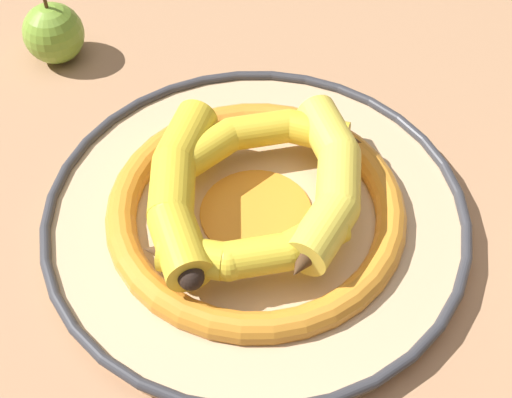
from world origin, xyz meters
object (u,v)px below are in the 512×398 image
at_px(decorative_bowl, 256,214).
at_px(banana_a, 266,136).
at_px(banana_b, 179,185).
at_px(banana_c, 250,251).
at_px(apple, 54,33).
at_px(banana_d, 330,183).

bearing_deg(decorative_bowl, banana_a, 87.03).
distance_m(banana_b, banana_c, 0.09).
bearing_deg(apple, banana_b, -51.61).
xyz_separation_m(banana_a, banana_c, (-0.00, -0.13, 0.00)).
relative_size(banana_c, banana_d, 0.82).
height_order(banana_a, banana_b, banana_b).
xyz_separation_m(banana_b, apple, (-0.18, 0.22, -0.02)).
relative_size(decorative_bowl, banana_b, 1.82).
relative_size(decorative_bowl, banana_d, 1.87).
distance_m(banana_b, apple, 0.29).
bearing_deg(banana_c, banana_a, 73.22).
relative_size(banana_d, apple, 2.60).
height_order(banana_b, banana_d, same).
height_order(banana_a, apple, apple).
distance_m(banana_a, apple, 0.29).
distance_m(decorative_bowl, banana_a, 0.07).
height_order(decorative_bowl, banana_c, banana_c).
bearing_deg(banana_c, decorative_bowl, 75.27).
relative_size(banana_b, banana_c, 1.26).
bearing_deg(banana_d, decorative_bowl, 98.35).
height_order(decorative_bowl, banana_b, banana_b).
height_order(banana_d, apple, apple).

